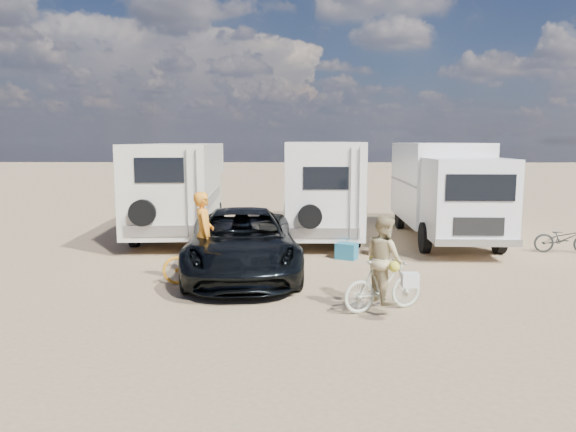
{
  "coord_description": "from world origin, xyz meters",
  "views": [
    {
      "loc": [
        -0.74,
        -10.83,
        3.14
      ],
      "look_at": [
        -0.98,
        2.39,
        1.3
      ],
      "focal_mm": 33.56,
      "sensor_mm": 36.0,
      "label": 1
    }
  ],
  "objects_px": {
    "box_truck": "(445,192)",
    "rider_man": "(204,242)",
    "dark_suv": "(242,242)",
    "rider_woman": "(384,268)",
    "bike_woman": "(383,285)",
    "crate": "(377,248)",
    "cooler": "(347,251)",
    "rv_left": "(181,189)",
    "bike_parked": "(564,238)",
    "bike_man": "(205,261)",
    "rv_main": "(321,189)"
  },
  "relations": [
    {
      "from": "rider_woman",
      "to": "cooler",
      "type": "xyz_separation_m",
      "value": [
        -0.28,
        4.46,
        -0.59
      ]
    },
    {
      "from": "dark_suv",
      "to": "bike_woman",
      "type": "height_order",
      "value": "dark_suv"
    },
    {
      "from": "cooler",
      "to": "crate",
      "type": "relative_size",
      "value": 1.2
    },
    {
      "from": "rider_woman",
      "to": "rider_man",
      "type": "bearing_deg",
      "value": 39.8
    },
    {
      "from": "dark_suv",
      "to": "rider_woman",
      "type": "xyz_separation_m",
      "value": [
        2.91,
        -2.77,
        0.04
      ]
    },
    {
      "from": "bike_parked",
      "to": "rider_man",
      "type": "bearing_deg",
      "value": 117.22
    },
    {
      "from": "bike_man",
      "to": "bike_parked",
      "type": "distance_m",
      "value": 10.19
    },
    {
      "from": "rider_man",
      "to": "rider_woman",
      "type": "distance_m",
      "value": 4.16
    },
    {
      "from": "rv_main",
      "to": "bike_parked",
      "type": "height_order",
      "value": "rv_main"
    },
    {
      "from": "bike_parked",
      "to": "cooler",
      "type": "xyz_separation_m",
      "value": [
        -6.21,
        -0.89,
        -0.2
      ]
    },
    {
      "from": "dark_suv",
      "to": "crate",
      "type": "distance_m",
      "value": 4.26
    },
    {
      "from": "rider_man",
      "to": "cooler",
      "type": "height_order",
      "value": "rider_man"
    },
    {
      "from": "rider_man",
      "to": "bike_man",
      "type": "bearing_deg",
      "value": -11.57
    },
    {
      "from": "bike_woman",
      "to": "rider_woman",
      "type": "height_order",
      "value": "rider_woman"
    },
    {
      "from": "dark_suv",
      "to": "crate",
      "type": "relative_size",
      "value": 12.23
    },
    {
      "from": "bike_parked",
      "to": "crate",
      "type": "distance_m",
      "value": 5.31
    },
    {
      "from": "dark_suv",
      "to": "crate",
      "type": "height_order",
      "value": "dark_suv"
    },
    {
      "from": "dark_suv",
      "to": "rider_man",
      "type": "bearing_deg",
      "value": -138.35
    },
    {
      "from": "box_truck",
      "to": "bike_parked",
      "type": "height_order",
      "value": "box_truck"
    },
    {
      "from": "bike_man",
      "to": "crate",
      "type": "height_order",
      "value": "bike_man"
    },
    {
      "from": "rider_man",
      "to": "crate",
      "type": "xyz_separation_m",
      "value": [
        4.31,
        3.11,
        -0.75
      ]
    },
    {
      "from": "rider_woman",
      "to": "bike_parked",
      "type": "relative_size",
      "value": 1.02
    },
    {
      "from": "rv_left",
      "to": "rider_man",
      "type": "bearing_deg",
      "value": -77.48
    },
    {
      "from": "rv_left",
      "to": "crate",
      "type": "relative_size",
      "value": 16.6
    },
    {
      "from": "rider_woman",
      "to": "dark_suv",
      "type": "bearing_deg",
      "value": 24.21
    },
    {
      "from": "rider_man",
      "to": "bike_parked",
      "type": "bearing_deg",
      "value": -82.05
    },
    {
      "from": "rider_woman",
      "to": "bike_woman",
      "type": "bearing_deg",
      "value": -0.0
    },
    {
      "from": "box_truck",
      "to": "bike_woman",
      "type": "distance_m",
      "value": 8.12
    },
    {
      "from": "dark_suv",
      "to": "cooler",
      "type": "height_order",
      "value": "dark_suv"
    },
    {
      "from": "bike_man",
      "to": "cooler",
      "type": "xyz_separation_m",
      "value": [
        3.39,
        2.51,
        -0.27
      ]
    },
    {
      "from": "dark_suv",
      "to": "rider_man",
      "type": "xyz_separation_m",
      "value": [
        -0.75,
        -0.82,
        0.17
      ]
    },
    {
      "from": "rv_main",
      "to": "bike_woman",
      "type": "bearing_deg",
      "value": -83.98
    },
    {
      "from": "dark_suv",
      "to": "bike_man",
      "type": "xyz_separation_m",
      "value": [
        -0.75,
        -0.82,
        -0.28
      ]
    },
    {
      "from": "dark_suv",
      "to": "rider_woman",
      "type": "height_order",
      "value": "rider_woman"
    },
    {
      "from": "rv_left",
      "to": "rider_man",
      "type": "xyz_separation_m",
      "value": [
        1.89,
        -6.38,
        -0.59
      ]
    },
    {
      "from": "rv_left",
      "to": "bike_woman",
      "type": "xyz_separation_m",
      "value": [
        5.56,
        -8.32,
        -1.04
      ]
    },
    {
      "from": "rider_man",
      "to": "box_truck",
      "type": "bearing_deg",
      "value": -62.54
    },
    {
      "from": "box_truck",
      "to": "rider_man",
      "type": "relative_size",
      "value": 3.85
    },
    {
      "from": "bike_woman",
      "to": "cooler",
      "type": "distance_m",
      "value": 4.47
    },
    {
      "from": "bike_woman",
      "to": "crate",
      "type": "distance_m",
      "value": 5.1
    },
    {
      "from": "bike_man",
      "to": "bike_parked",
      "type": "bearing_deg",
      "value": -82.05
    },
    {
      "from": "box_truck",
      "to": "dark_suv",
      "type": "bearing_deg",
      "value": -140.84
    },
    {
      "from": "bike_man",
      "to": "bike_parked",
      "type": "relative_size",
      "value": 1.16
    },
    {
      "from": "cooler",
      "to": "box_truck",
      "type": "bearing_deg",
      "value": 65.86
    },
    {
      "from": "dark_suv",
      "to": "bike_man",
      "type": "distance_m",
      "value": 1.15
    },
    {
      "from": "bike_man",
      "to": "dark_suv",
      "type": "bearing_deg",
      "value": -54.11
    },
    {
      "from": "bike_man",
      "to": "cooler",
      "type": "relative_size",
      "value": 3.41
    },
    {
      "from": "bike_man",
      "to": "rider_woman",
      "type": "height_order",
      "value": "rider_woman"
    },
    {
      "from": "box_truck",
      "to": "rider_man",
      "type": "bearing_deg",
      "value": -139.61
    },
    {
      "from": "cooler",
      "to": "dark_suv",
      "type": "bearing_deg",
      "value": -122.91
    }
  ]
}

